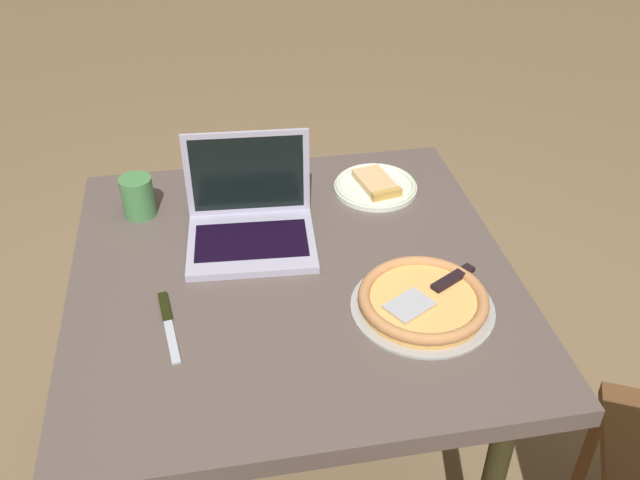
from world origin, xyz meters
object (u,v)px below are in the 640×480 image
(pizza_tray, at_px, (423,301))
(drink_cup, at_px, (138,196))
(dining_table, at_px, (293,294))
(laptop, at_px, (250,220))
(pizza_plate, at_px, (376,186))
(table_knife, at_px, (168,319))

(pizza_tray, relative_size, drink_cup, 2.94)
(dining_table, relative_size, drink_cup, 9.64)
(laptop, distance_m, pizza_tray, 0.47)
(dining_table, height_order, drink_cup, drink_cup)
(laptop, bearing_deg, pizza_plate, 24.04)
(laptop, height_order, pizza_plate, laptop)
(drink_cup, bearing_deg, pizza_tray, -38.08)
(dining_table, height_order, pizza_tray, pizza_tray)
(drink_cup, bearing_deg, laptop, -29.00)
(table_knife, relative_size, drink_cup, 2.05)
(laptop, bearing_deg, table_knife, -126.80)
(table_knife, bearing_deg, laptop, 53.20)
(dining_table, distance_m, table_knife, 0.32)
(pizza_tray, relative_size, table_knife, 1.43)
(dining_table, distance_m, laptop, 0.21)
(pizza_plate, relative_size, drink_cup, 2.13)
(pizza_tray, bearing_deg, table_knife, 174.17)
(table_knife, distance_m, drink_cup, 0.43)
(laptop, xyz_separation_m, pizza_plate, (0.36, 0.16, -0.04))
(pizza_plate, distance_m, drink_cup, 0.63)
(laptop, relative_size, pizza_tray, 1.04)
(dining_table, bearing_deg, table_knife, -156.25)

